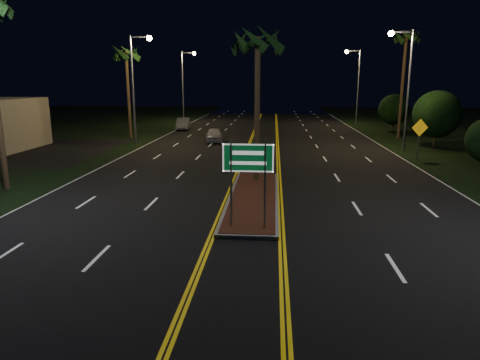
# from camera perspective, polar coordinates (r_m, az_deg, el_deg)

# --- Properties ---
(ground) EXTENTS (120.00, 120.00, 0.00)m
(ground) POSITION_cam_1_polar(r_m,az_deg,el_deg) (13.09, 0.28, -10.95)
(ground) COLOR black
(ground) RESTS_ON ground
(median_island) EXTENTS (2.25, 10.25, 0.17)m
(median_island) POSITION_cam_1_polar(r_m,az_deg,el_deg) (19.66, 1.79, -2.42)
(median_island) COLOR gray
(median_island) RESTS_ON ground
(highway_sign) EXTENTS (1.80, 0.08, 3.20)m
(highway_sign) POSITION_cam_1_polar(r_m,az_deg,el_deg) (15.04, 1.08, 1.85)
(highway_sign) COLOR gray
(highway_sign) RESTS_ON ground
(streetlight_left_mid) EXTENTS (1.91, 0.44, 9.00)m
(streetlight_left_mid) POSITION_cam_1_polar(r_m,az_deg,el_deg) (37.72, -13.59, 13.20)
(streetlight_left_mid) COLOR gray
(streetlight_left_mid) RESTS_ON ground
(streetlight_left_far) EXTENTS (1.91, 0.44, 9.00)m
(streetlight_left_far) POSITION_cam_1_polar(r_m,az_deg,el_deg) (57.10, -7.29, 13.28)
(streetlight_left_far) COLOR gray
(streetlight_left_far) RESTS_ON ground
(streetlight_right_mid) EXTENTS (1.91, 0.44, 9.00)m
(streetlight_right_mid) POSITION_cam_1_polar(r_m,az_deg,el_deg) (35.30, 21.06, 12.74)
(streetlight_right_mid) COLOR gray
(streetlight_right_mid) RESTS_ON ground
(streetlight_right_far) EXTENTS (1.91, 0.44, 9.00)m
(streetlight_right_far) POSITION_cam_1_polar(r_m,az_deg,el_deg) (54.80, 15.14, 12.96)
(streetlight_right_far) COLOR gray
(streetlight_right_far) RESTS_ON ground
(palm_median) EXTENTS (2.40, 2.40, 8.30)m
(palm_median) POSITION_cam_1_polar(r_m,az_deg,el_deg) (22.53, 2.38, 18.01)
(palm_median) COLOR #382819
(palm_median) RESTS_ON ground
(palm_left_far) EXTENTS (2.40, 2.40, 8.80)m
(palm_left_far) POSITION_cam_1_polar(r_m,az_deg,el_deg) (42.28, -14.96, 15.91)
(palm_left_far) COLOR #382819
(palm_left_far) RESTS_ON ground
(palm_right_far) EXTENTS (2.40, 2.40, 10.30)m
(palm_right_far) POSITION_cam_1_polar(r_m,az_deg,el_deg) (43.76, 21.30, 17.21)
(palm_right_far) COLOR #382819
(palm_right_far) RESTS_ON ground
(shrub_mid) EXTENTS (3.78, 3.78, 4.62)m
(shrub_mid) POSITION_cam_1_polar(r_m,az_deg,el_deg) (38.34, 24.77, 7.98)
(shrub_mid) COLOR #382819
(shrub_mid) RESTS_ON ground
(shrub_far) EXTENTS (3.24, 3.24, 3.96)m
(shrub_far) POSITION_cam_1_polar(r_m,az_deg,el_deg) (49.73, 19.81, 8.84)
(shrub_far) COLOR #382819
(shrub_far) RESTS_ON ground
(car_near) EXTENTS (2.36, 4.49, 1.43)m
(car_near) POSITION_cam_1_polar(r_m,az_deg,el_deg) (38.59, -3.47, 6.17)
(car_near) COLOR #BBBBC1
(car_near) RESTS_ON ground
(car_far) EXTENTS (2.53, 4.73, 1.50)m
(car_far) POSITION_cam_1_polar(r_m,az_deg,el_deg) (49.06, -7.59, 7.59)
(car_far) COLOR #989AA1
(car_far) RESTS_ON ground
(warning_sign) EXTENTS (1.16, 0.33, 2.83)m
(warning_sign) POSITION_cam_1_polar(r_m,az_deg,el_deg) (31.75, 22.82, 5.80)
(warning_sign) COLOR gray
(warning_sign) RESTS_ON ground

